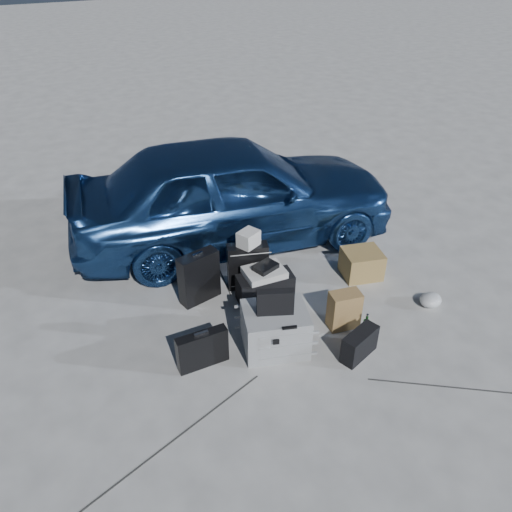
{
  "coord_description": "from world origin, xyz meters",
  "views": [
    {
      "loc": [
        -2.19,
        -3.15,
        3.54
      ],
      "look_at": [
        -0.11,
        0.85,
        0.56
      ],
      "focal_mm": 35.0,
      "sensor_mm": 36.0,
      "label": 1
    }
  ],
  "objects": [
    {
      "name": "ground",
      "position": [
        0.0,
        0.0,
        0.0
      ],
      "size": [
        60.0,
        60.0,
        0.0
      ],
      "primitive_type": "plane",
      "color": "#B8B7B3",
      "rests_on": "ground"
    },
    {
      "name": "car",
      "position": [
        0.22,
        2.13,
        0.7
      ],
      "size": [
        4.35,
        2.33,
        1.41
      ],
      "primitive_type": "imported",
      "rotation": [
        0.0,
        0.0,
        1.4
      ],
      "color": "#244B8A",
      "rests_on": "ground"
    },
    {
      "name": "pelican_case",
      "position": [
        -0.32,
        0.05,
        0.23
      ],
      "size": [
        0.75,
        0.67,
        0.45
      ],
      "primitive_type": "cube",
      "rotation": [
        0.0,
        0.0,
        -0.3
      ],
      "color": "#9A9D9F",
      "rests_on": "ground"
    },
    {
      "name": "laptop_bag",
      "position": [
        -0.33,
        0.04,
        0.58
      ],
      "size": [
        0.36,
        0.22,
        0.26
      ],
      "primitive_type": "cube",
      "rotation": [
        0.0,
        0.0,
        -0.41
      ],
      "color": "black",
      "rests_on": "pelican_case"
    },
    {
      "name": "briefcase",
      "position": [
        -1.05,
        0.15,
        0.19
      ],
      "size": [
        0.5,
        0.12,
        0.39
      ],
      "primitive_type": "cube",
      "rotation": [
        0.0,
        0.0,
        -0.02
      ],
      "color": "black",
      "rests_on": "ground"
    },
    {
      "name": "suitcase_left",
      "position": [
        -0.69,
        1.12,
        0.3
      ],
      "size": [
        0.48,
        0.26,
        0.6
      ],
      "primitive_type": "cube",
      "rotation": [
        0.0,
        0.0,
        0.21
      ],
      "color": "black",
      "rests_on": "ground"
    },
    {
      "name": "suitcase_right",
      "position": [
        -0.09,
        1.1,
        0.28
      ],
      "size": [
        0.49,
        0.3,
        0.56
      ],
      "primitive_type": "cube",
      "rotation": [
        0.0,
        0.0,
        -0.31
      ],
      "color": "black",
      "rests_on": "ground"
    },
    {
      "name": "white_carton",
      "position": [
        -0.08,
        1.09,
        0.65
      ],
      "size": [
        0.28,
        0.26,
        0.18
      ],
      "primitive_type": "cube",
      "rotation": [
        0.0,
        0.0,
        0.42
      ],
      "color": "silver",
      "rests_on": "suitcase_right"
    },
    {
      "name": "duffel_bag",
      "position": [
        -0.03,
        0.78,
        0.16
      ],
      "size": [
        0.66,
        0.36,
        0.31
      ],
      "primitive_type": "cube",
      "rotation": [
        0.0,
        0.0,
        -0.16
      ],
      "color": "black",
      "rests_on": "ground"
    },
    {
      "name": "flat_box_white",
      "position": [
        -0.03,
        0.8,
        0.35
      ],
      "size": [
        0.46,
        0.36,
        0.08
      ],
      "primitive_type": "cube",
      "rotation": [
        0.0,
        0.0,
        -0.06
      ],
      "color": "silver",
      "rests_on": "duffel_bag"
    },
    {
      "name": "flat_box_black",
      "position": [
        -0.02,
        0.8,
        0.42
      ],
      "size": [
        0.3,
        0.25,
        0.06
      ],
      "primitive_type": "cube",
      "rotation": [
        0.0,
        0.0,
        0.31
      ],
      "color": "black",
      "rests_on": "flat_box_white"
    },
    {
      "name": "kraft_bag",
      "position": [
        0.48,
        -0.01,
        0.21
      ],
      "size": [
        0.35,
        0.25,
        0.42
      ],
      "primitive_type": "cube",
      "rotation": [
        0.0,
        0.0,
        -0.19
      ],
      "color": "#986D42",
      "rests_on": "ground"
    },
    {
      "name": "cardboard_box",
      "position": [
        1.22,
        0.65,
        0.17
      ],
      "size": [
        0.53,
        0.49,
        0.33
      ],
      "primitive_type": "cube",
      "rotation": [
        0.0,
        0.0,
        -0.26
      ],
      "color": "olive",
      "rests_on": "ground"
    },
    {
      "name": "plastic_bag",
      "position": [
        1.55,
        -0.18,
        0.07
      ],
      "size": [
        0.3,
        0.26,
        0.14
      ],
      "primitive_type": "ellipsoid",
      "rotation": [
        0.0,
        0.0,
        0.19
      ],
      "color": "silver",
      "rests_on": "ground"
    },
    {
      "name": "messenger_bag",
      "position": [
        0.36,
        -0.44,
        0.15
      ],
      "size": [
        0.45,
        0.28,
        0.29
      ],
      "primitive_type": "cube",
      "rotation": [
        0.0,
        0.0,
        0.32
      ],
      "color": "black",
      "rests_on": "ground"
    },
    {
      "name": "green_bottle",
      "position": [
        0.6,
        -0.24,
        0.13
      ],
      "size": [
        0.07,
        0.07,
        0.26
      ],
      "primitive_type": "cylinder",
      "rotation": [
        0.0,
        0.0,
        -0.07
      ],
      "color": "black",
      "rests_on": "ground"
    }
  ]
}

